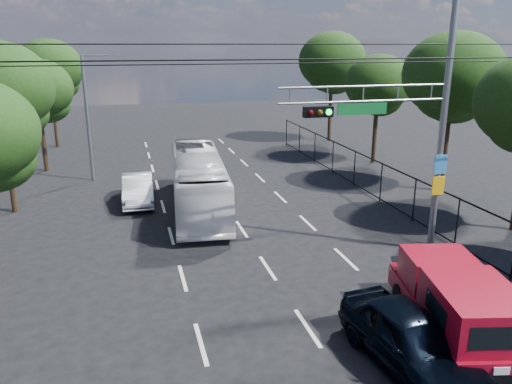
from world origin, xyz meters
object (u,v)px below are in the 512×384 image
object	(u,v)px
red_pickup	(455,302)
white_bus	(198,182)
signal_mast	(414,114)
navy_hatchback	(411,340)
white_van	(138,189)

from	to	relation	value
red_pickup	white_bus	bearing A→B (deg)	111.35
white_bus	red_pickup	bearing A→B (deg)	-63.43
signal_mast	white_bus	size ratio (longest dim) A/B	0.97
red_pickup	navy_hatchback	xyz separation A→B (m)	(-1.81, -0.85, -0.31)
red_pickup	navy_hatchback	size ratio (longest dim) A/B	1.27
signal_mast	navy_hatchback	distance (m)	8.48
navy_hatchback	white_bus	size ratio (longest dim) A/B	0.46
signal_mast	white_van	xyz separation A→B (m)	(-9.41, 8.96, -4.56)
signal_mast	red_pickup	size ratio (longest dim) A/B	1.68
signal_mast	red_pickup	world-z (taller)	signal_mast
navy_hatchback	signal_mast	bearing A→B (deg)	55.19
navy_hatchback	red_pickup	bearing A→B (deg)	19.55
white_bus	signal_mast	bearing A→B (deg)	-42.07
navy_hatchback	white_van	distance (m)	16.34
red_pickup	signal_mast	bearing A→B (deg)	72.58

